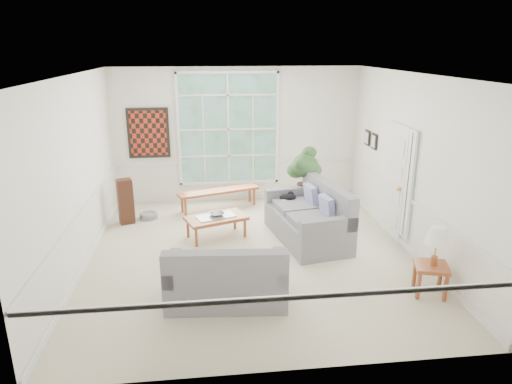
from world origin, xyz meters
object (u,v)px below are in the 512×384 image
at_px(loveseat_front, 226,272).
at_px(coffee_table, 216,227).
at_px(loveseat_right, 307,213).
at_px(end_table, 304,206).
at_px(side_table, 430,279).

distance_m(loveseat_front, coffee_table, 2.26).
bearing_deg(loveseat_front, loveseat_right, 55.86).
bearing_deg(end_table, side_table, -70.53).
bearing_deg(loveseat_right, loveseat_front, -139.12).
height_order(loveseat_front, coffee_table, loveseat_front).
height_order(loveseat_right, side_table, loveseat_right).
relative_size(loveseat_right, loveseat_front, 1.18).
distance_m(loveseat_right, side_table, 2.52).
bearing_deg(coffee_table, end_table, 4.03).
bearing_deg(loveseat_right, side_table, -68.18).
xyz_separation_m(loveseat_front, side_table, (2.90, -0.16, -0.22)).
height_order(loveseat_right, end_table, loveseat_right).
distance_m(coffee_table, side_table, 3.82).
xyz_separation_m(coffee_table, side_table, (2.97, -2.40, 0.03)).
bearing_deg(loveseat_right, coffee_table, 159.73).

